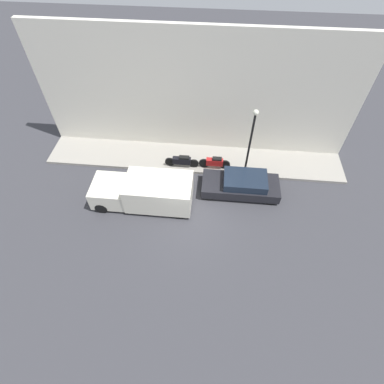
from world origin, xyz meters
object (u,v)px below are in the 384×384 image
(delivery_van, at_px, (144,192))
(streetlamp, at_px, (251,136))
(motorcycle_red, at_px, (215,162))
(motorcycle_black, at_px, (182,161))
(parked_car, at_px, (242,185))

(delivery_van, height_order, streetlamp, streetlamp)
(motorcycle_red, height_order, streetlamp, streetlamp)
(motorcycle_black, height_order, streetlamp, streetlamp)
(motorcycle_black, xyz_separation_m, streetlamp, (-0.10, -3.76, 2.27))
(delivery_van, relative_size, motorcycle_black, 2.63)
(parked_car, bearing_deg, motorcycle_black, 66.26)
(parked_car, distance_m, motorcycle_red, 2.24)
(delivery_van, distance_m, motorcycle_black, 3.30)
(motorcycle_red, bearing_deg, motorcycle_black, 91.65)
(parked_car, distance_m, motorcycle_black, 3.84)
(delivery_van, bearing_deg, parked_car, -76.22)
(motorcycle_red, distance_m, streetlamp, 2.90)
(delivery_van, xyz_separation_m, streetlamp, (2.72, -5.45, 1.97))
(delivery_van, height_order, motorcycle_black, delivery_van)
(motorcycle_black, bearing_deg, streetlamp, -91.55)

